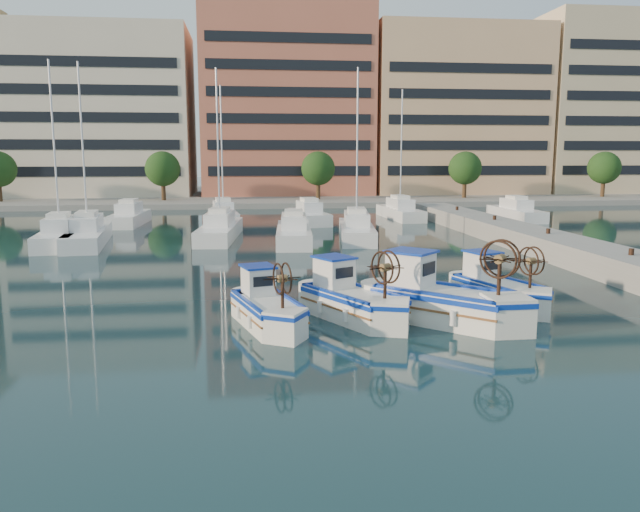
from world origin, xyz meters
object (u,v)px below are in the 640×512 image
at_px(fishing_boat_a, 266,306).
at_px(fishing_boat_d, 497,288).
at_px(fishing_boat_b, 351,298).
at_px(fishing_boat_c, 439,298).

xyz_separation_m(fishing_boat_a, fishing_boat_d, (8.90, 1.86, 0.02)).
height_order(fishing_boat_a, fishing_boat_d, fishing_boat_d).
height_order(fishing_boat_b, fishing_boat_d, fishing_boat_b).
bearing_deg(fishing_boat_d, fishing_boat_c, -162.47).
relative_size(fishing_boat_b, fishing_boat_c, 0.93).
distance_m(fishing_boat_a, fishing_boat_d, 9.09).
distance_m(fishing_boat_b, fishing_boat_c, 3.07).
bearing_deg(fishing_boat_a, fishing_boat_b, -5.34).
relative_size(fishing_boat_c, fishing_boat_d, 1.14).
bearing_deg(fishing_boat_c, fishing_boat_a, 131.84).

